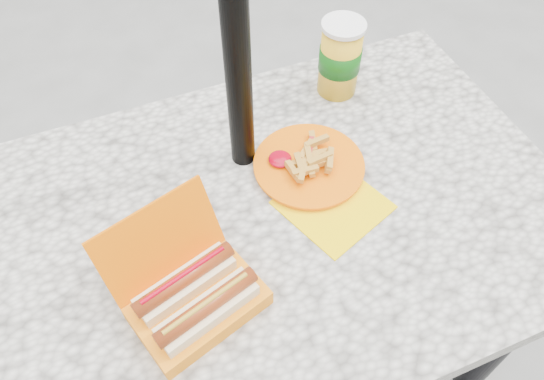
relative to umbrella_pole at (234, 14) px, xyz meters
name	(u,v)px	position (x,y,z in m)	size (l,w,h in m)	color
ground	(272,353)	(0.00, -0.16, -1.10)	(60.00, 60.00, 0.00)	slate
picnic_table	(272,243)	(0.00, -0.16, -0.46)	(1.20, 0.80, 0.75)	beige
umbrella_pole	(234,14)	(0.00, 0.00, 0.00)	(0.05, 0.05, 2.20)	black
hotdog_box	(195,297)	(-0.20, -0.29, -0.31)	(0.26, 0.26, 0.17)	#EB6100
fries_plate	(310,167)	(0.11, -0.09, -0.34)	(0.24, 0.34, 0.05)	#FFCF00
soda_cup	(340,58)	(0.28, 0.12, -0.26)	(0.10, 0.10, 0.18)	gold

